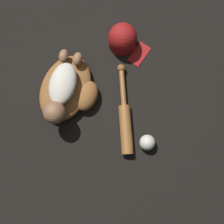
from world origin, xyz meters
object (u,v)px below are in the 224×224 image
at_px(baseball_bat, 125,119).
at_px(baseball_glove, 69,90).
at_px(baby_figure, 61,91).
at_px(baseball, 147,142).
at_px(baseball_cap, 123,39).

bearing_deg(baseball_bat, baseball_glove, -82.54).
relative_size(baseball_glove, baby_figure, 1.08).
relative_size(baseball_bat, baseball, 4.88).
height_order(baby_figure, baseball_cap, baby_figure).
distance_m(baseball_glove, baseball, 0.44).
relative_size(baseball_glove, baseball_cap, 1.85).
bearing_deg(baseball_glove, baby_figure, -5.50).
xyz_separation_m(baby_figure, baseball_bat, (-0.08, 0.30, -0.09)).
height_order(baseball_glove, baseball, baseball_glove).
xyz_separation_m(baseball_glove, baseball_bat, (-0.04, 0.29, -0.01)).
bearing_deg(baby_figure, baseball, 95.93).
height_order(baby_figure, baseball, baby_figure).
distance_m(baseball_glove, baby_figure, 0.09).
height_order(baseball_glove, baseball_cap, baseball_cap).
bearing_deg(baseball_bat, baseball_cap, -143.33).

